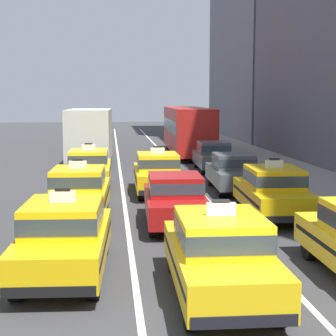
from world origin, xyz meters
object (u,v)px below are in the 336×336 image
object	(u,v)px
box_truck_left_fourth	(91,135)
sedan_center_second	(175,198)
taxi_center_nearest	(219,253)
taxi_center_third	(158,172)
taxi_left_second	(79,192)
taxi_left_nearest	(64,236)
bus_right_fifth	(188,128)
taxi_left_third	(89,168)
taxi_left_fifth	(96,141)
sedan_right_third	(233,171)
sedan_right_fourth	(213,155)
taxi_right_second	(273,191)

from	to	relation	value
box_truck_left_fourth	sedan_center_second	bearing A→B (deg)	-78.37
taxi_center_nearest	taxi_center_third	bearing A→B (deg)	90.99
taxi_left_second	sedan_center_second	distance (m)	3.23
sedan_center_second	taxi_center_third	distance (m)	5.62
taxi_left_nearest	bus_right_fifth	world-z (taller)	bus_right_fifth
taxi_center_nearest	sedan_center_second	bearing A→B (deg)	91.45
taxi_left_second	box_truck_left_fourth	distance (m)	13.60
taxi_left_third	sedan_center_second	distance (m)	7.93
taxi_left_third	taxi_left_nearest	bearing A→B (deg)	-90.43
taxi_left_fifth	sedan_right_third	bearing A→B (deg)	-69.31
taxi_left_fifth	sedan_right_third	xyz separation A→B (m)	(6.12, -16.21, -0.03)
sedan_right_fourth	taxi_center_third	bearing A→B (deg)	-118.46
taxi_left_fifth	taxi_center_third	distance (m)	16.72
taxi_center_third	taxi_left_nearest	bearing A→B (deg)	-106.17
box_truck_left_fourth	taxi_left_second	bearing A→B (deg)	-89.69
taxi_left_nearest	taxi_left_third	distance (m)	11.84
taxi_left_third	box_truck_left_fourth	world-z (taller)	box_truck_left_fourth
taxi_left_fifth	sedan_center_second	xyz separation A→B (m)	(2.97, -22.08, -0.03)
taxi_left_fifth	taxi_left_third	bearing A→B (deg)	-89.65
taxi_center_nearest	sedan_right_fourth	world-z (taller)	taxi_center_nearest
taxi_left_nearest	taxi_left_fifth	world-z (taller)	same
taxi_left_third	taxi_center_nearest	bearing A→B (deg)	-77.32
taxi_left_fifth	bus_right_fifth	size ratio (longest dim) A/B	0.41
sedan_center_second	bus_right_fifth	bearing A→B (deg)	80.88
taxi_center_nearest	box_truck_left_fourth	bearing A→B (deg)	98.71
taxi_right_second	bus_right_fifth	xyz separation A→B (m)	(0.03, 20.05, 0.94)
taxi_left_third	taxi_center_nearest	xyz separation A→B (m)	(3.03, -13.48, 0.00)
taxi_left_second	sedan_right_fourth	bearing A→B (deg)	59.30
taxi_center_third	sedan_right_third	xyz separation A→B (m)	(3.20, 0.26, -0.03)
taxi_center_nearest	taxi_right_second	xyz separation A→B (m)	(3.17, 6.90, 0.00)
taxi_left_fifth	bus_right_fifth	bearing A→B (deg)	-11.05
taxi_center_third	bus_right_fifth	bearing A→B (deg)	77.43
taxi_left_nearest	taxi_left_third	bearing A→B (deg)	89.57
taxi_left_nearest	sedan_right_fourth	bearing A→B (deg)	68.73
taxi_right_second	sedan_right_third	bearing A→B (deg)	91.88
taxi_center_nearest	taxi_right_second	distance (m)	7.59
sedan_right_third	sedan_center_second	bearing A→B (deg)	-118.22
sedan_right_fourth	taxi_center_nearest	bearing A→B (deg)	-100.38
taxi_left_third	taxi_center_third	distance (m)	3.34
sedan_center_second	taxi_left_nearest	bearing A→B (deg)	-123.71
taxi_right_second	bus_right_fifth	size ratio (longest dim) A/B	0.41
sedan_center_second	sedan_right_third	distance (m)	6.67
taxi_left_third	taxi_left_fifth	xyz separation A→B (m)	(-0.09, 14.70, 0.00)
taxi_right_second	sedan_right_fourth	size ratio (longest dim) A/B	1.06
taxi_left_nearest	sedan_right_fourth	world-z (taller)	taxi_left_nearest
sedan_right_third	taxi_right_second	bearing A→B (deg)	-88.12
box_truck_left_fourth	sedan_right_fourth	bearing A→B (deg)	-22.05
taxi_left_nearest	taxi_center_third	size ratio (longest dim) A/B	1.01
bus_right_fifth	taxi_center_third	bearing A→B (deg)	-102.57
taxi_left_fifth	taxi_left_second	bearing A→B (deg)	-90.03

